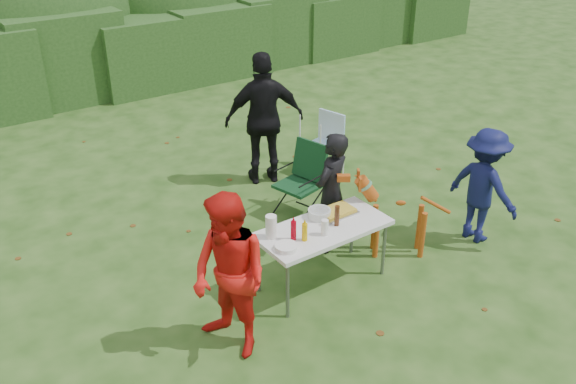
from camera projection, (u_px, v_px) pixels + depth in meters
ground at (301, 295)px, 6.81m from camera, size 80.00×80.00×0.00m
hedge_row at (65, 60)px, 12.19m from camera, size 22.00×1.40×1.70m
shrub_backdrop at (36, 9)px, 13.00m from camera, size 20.00×2.60×3.20m
folding_table at (323, 231)px, 6.71m from camera, size 1.50×0.70×0.74m
person_cook at (331, 193)px, 7.33m from camera, size 0.66×0.55×1.54m
person_red_jacket at (230, 277)px, 5.68m from camera, size 0.79×0.93×1.69m
person_black_puffy at (264, 119)px, 8.89m from camera, size 1.26×0.89×1.99m
child at (483, 186)px, 7.54m from camera, size 0.61×0.99×1.49m
dog at (400, 215)px, 7.34m from camera, size 1.17×1.01×1.06m
camping_chair at (299, 181)px, 8.20m from camera, size 0.76×0.76×1.01m
lawn_chair at (322, 144)px, 9.40m from camera, size 0.67×0.67×0.94m
food_tray at (336, 213)px, 6.94m from camera, size 0.45×0.30×0.02m
focaccia_bread at (336, 211)px, 6.93m from camera, size 0.40×0.26×0.04m
mustard_bottle at (305, 232)px, 6.40m from camera, size 0.06×0.06×0.20m
ketchup_bottle at (293, 231)px, 6.41m from camera, size 0.06×0.06×0.22m
beer_bottle at (337, 216)px, 6.66m from camera, size 0.06×0.06×0.24m
paper_towel_roll at (271, 227)px, 6.44m from camera, size 0.12×0.12×0.26m
cup_stack at (325, 227)px, 6.50m from camera, size 0.08×0.08×0.18m
pasta_bowl at (319, 214)px, 6.85m from camera, size 0.26×0.26×0.10m
plate_stack at (286, 247)px, 6.28m from camera, size 0.24×0.24×0.05m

